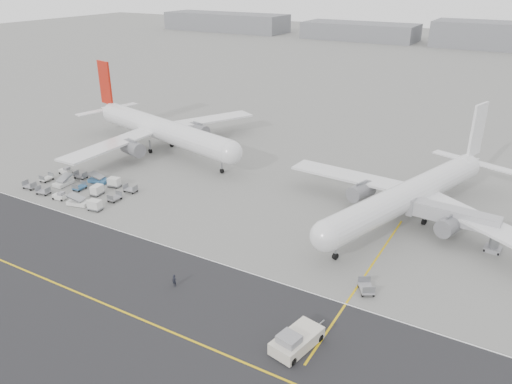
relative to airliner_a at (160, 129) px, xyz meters
The scene contains 9 objects.
ground 45.48m from the airliner_a, 47.57° to the right, with size 700.00×700.00×0.00m, color gray.
taxiway 62.62m from the airliner_a, 55.33° to the right, with size 220.00×59.00×0.03m.
airliner_a is the anchor object (origin of this frame).
airliner_b 61.64m from the airliner_a, ahead, with size 47.02×47.95×17.12m.
pushback_tug 74.60m from the airliner_a, 38.37° to the right, with size 4.53×9.00×2.53m.
jet_bridge 69.90m from the airliner_a, ahead, with size 15.16×3.86×5.68m.
gse_cluster 27.52m from the airliner_a, 86.65° to the right, with size 26.91×16.75×1.99m, color gray, non-canonical shape.
stray_dolly 69.68m from the airliner_a, 27.06° to the right, with size 1.74×2.82×1.74m, color silver, non-canonical shape.
ground_crew_a 58.32m from the airliner_a, 48.49° to the right, with size 0.67×0.44×1.83m, color black.
Camera 1 is at (46.62, -54.48, 39.97)m, focal length 35.00 mm.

